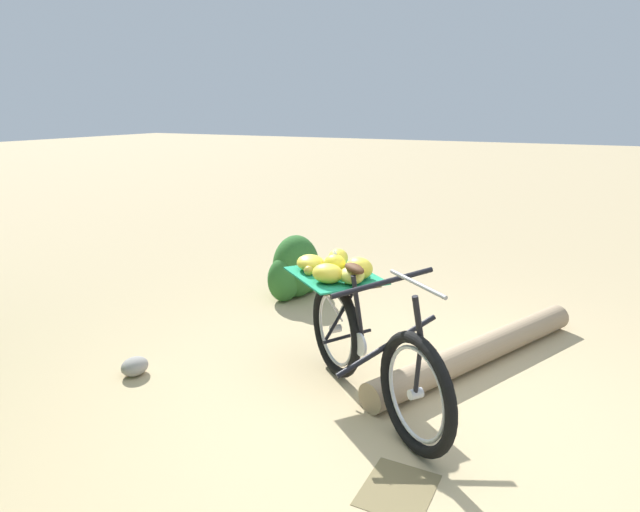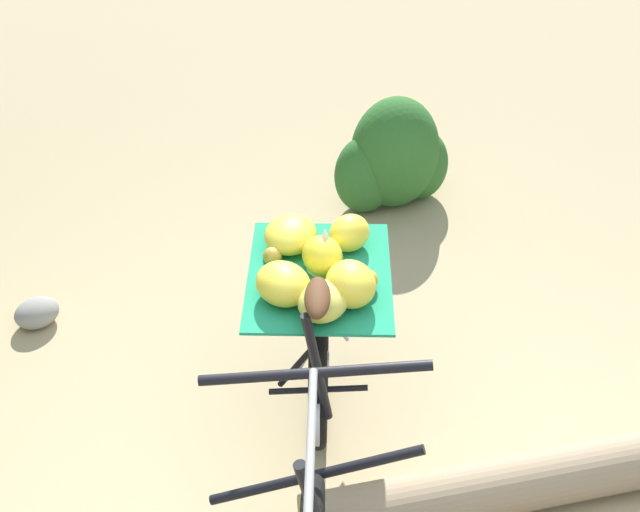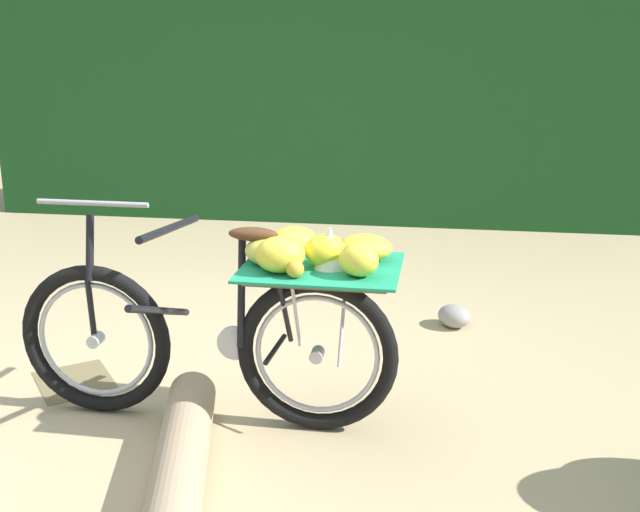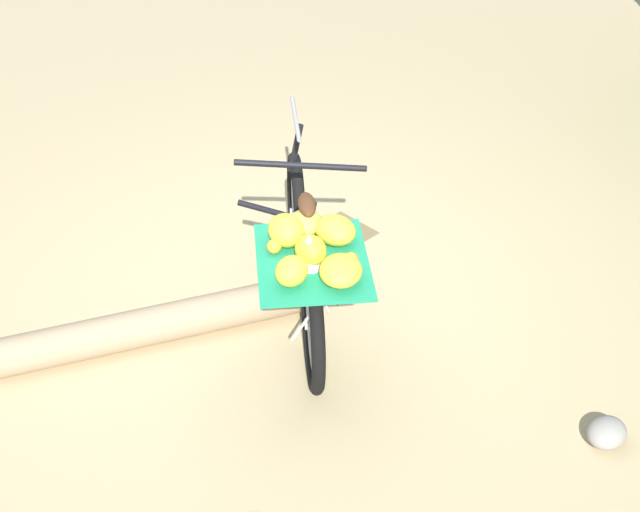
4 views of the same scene
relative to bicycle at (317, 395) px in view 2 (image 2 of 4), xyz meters
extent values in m
torus|color=black|center=(0.22, 0.28, -0.16)|extent=(0.51, 0.62, 0.73)
torus|color=#B7B7BC|center=(0.22, 0.28, -0.16)|extent=(0.37, 0.46, 0.57)
cylinder|color=#B7B7BC|center=(0.22, 0.28, -0.16)|extent=(0.10, 0.10, 0.06)
cylinder|color=black|center=(-0.23, -0.29, 0.01)|extent=(0.57, 0.46, 0.30)
cylinder|color=black|center=(-0.18, -0.23, 0.40)|extent=(0.58, 0.47, 0.11)
cylinder|color=black|center=(0.01, 0.02, 0.11)|extent=(0.11, 0.10, 0.49)
cylinder|color=black|center=(0.11, 0.13, -0.14)|extent=(0.31, 0.26, 0.05)
cylinder|color=black|center=(0.13, 0.16, 0.07)|extent=(0.27, 0.22, 0.47)
cylinder|color=black|center=(-0.42, -0.53, 0.29)|extent=(0.10, 0.09, 0.30)
cylinder|color=gray|center=(-0.40, -0.51, 0.50)|extent=(0.34, 0.42, 0.02)
ellipsoid|color=#4C2D19|center=(0.05, 0.06, 0.39)|extent=(0.21, 0.23, 0.06)
cylinder|color=#B7B7BC|center=(-0.01, -0.02, -0.13)|extent=(0.12, 0.14, 0.16)
cylinder|color=#B7B7BC|center=(0.17, 0.21, 0.03)|extent=(0.17, 0.14, 0.39)
cylinder|color=#B7B7BC|center=(0.30, 0.37, 0.03)|extent=(0.20, 0.16, 0.39)
cube|color=brown|center=(0.24, 0.30, 0.23)|extent=(0.72, 0.74, 0.02)
cube|color=#1E8C60|center=(0.24, 0.30, 0.25)|extent=(0.85, 0.87, 0.01)
ellipsoid|color=yellow|center=(0.26, 0.30, 0.33)|extent=(0.19, 0.21, 0.15)
ellipsoid|color=yellow|center=(0.26, 0.51, 0.31)|extent=(0.31, 0.31, 0.12)
ellipsoid|color=yellow|center=(0.23, 0.10, 0.33)|extent=(0.25, 0.27, 0.15)
ellipsoid|color=yellow|center=(0.05, 0.26, 0.32)|extent=(0.21, 0.24, 0.13)
ellipsoid|color=yellow|center=(0.43, 0.36, 0.33)|extent=(0.22, 0.20, 0.14)
ellipsoid|color=#CCC64C|center=(0.11, 0.10, 0.32)|extent=(0.26, 0.25, 0.12)
sphere|color=gold|center=(0.33, 0.12, 0.29)|extent=(0.07, 0.07, 0.07)
sphere|color=#B29333|center=(0.13, 0.46, 0.29)|extent=(0.07, 0.07, 0.07)
cone|color=white|center=(0.28, 0.32, 0.35)|extent=(0.20, 0.20, 0.18)
cylinder|color=#9E8466|center=(0.89, -0.65, -0.42)|extent=(2.24, 1.18, 0.22)
ellipsoid|color=#2D6628|center=(1.63, 1.41, -0.19)|extent=(0.53, 0.48, 0.67)
ellipsoid|color=#2D6628|center=(1.44, 1.45, -0.29)|extent=(0.37, 0.33, 0.47)
ellipsoid|color=#2D6628|center=(1.79, 1.36, -0.31)|extent=(0.33, 0.30, 0.43)
cylinder|color=#4C3823|center=(1.63, 1.41, -0.46)|extent=(0.05, 0.05, 0.13)
ellipsoid|color=gray|center=(-0.48, 1.62, -0.46)|extent=(0.22, 0.18, 0.14)
camera|label=1|loc=(-3.20, -1.34, 1.44)|focal=30.79mm
camera|label=2|loc=(-1.29, -1.72, 2.20)|focal=47.58mm
camera|label=3|loc=(3.08, -1.28, 1.26)|focal=44.42mm
camera|label=4|loc=(2.77, 2.96, 2.91)|focal=52.64mm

